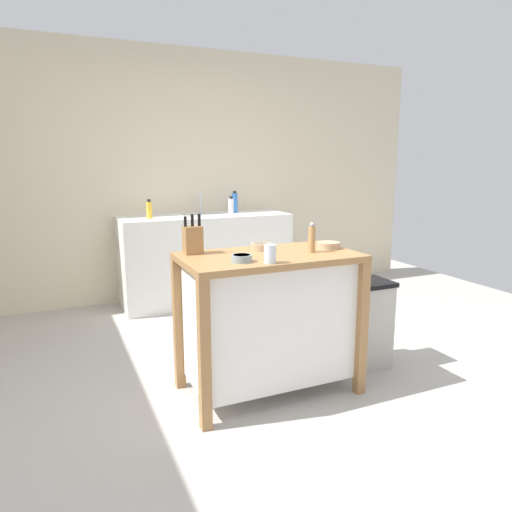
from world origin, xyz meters
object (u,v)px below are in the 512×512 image
at_px(kitchen_island, 269,315).
at_px(trash_bin, 364,323).
at_px(bottle_hand_soap, 149,210).
at_px(bowl_ceramic_wide, 242,258).
at_px(bowl_ceramic_small, 262,246).
at_px(knife_block, 193,239).
at_px(sink_faucet, 200,203).
at_px(drinking_cup, 270,254).
at_px(bowl_stoneware_deep, 328,245).
at_px(bottle_dish_soap, 235,203).
at_px(pepper_grinder, 312,238).
at_px(bottle_spray_cleaner, 231,206).

xyz_separation_m(kitchen_island, trash_bin, (0.78, 0.06, -0.19)).
xyz_separation_m(kitchen_island, bottle_hand_soap, (-0.33, 1.99, 0.50)).
height_order(bowl_ceramic_wide, bowl_ceramic_small, bowl_ceramic_small).
xyz_separation_m(bowl_ceramic_small, trash_bin, (0.77, -0.08, -0.61)).
relative_size(knife_block, trash_bin, 0.39).
xyz_separation_m(kitchen_island, knife_block, (-0.42, 0.20, 0.49)).
height_order(sink_faucet, bottle_hand_soap, sink_faucet).
height_order(drinking_cup, trash_bin, drinking_cup).
relative_size(bowl_stoneware_deep, bottle_dish_soap, 0.64).
xyz_separation_m(bowl_ceramic_small, sink_faucet, (0.24, 2.06, 0.10)).
relative_size(trash_bin, bottle_hand_soap, 3.39).
height_order(kitchen_island, knife_block, knife_block).
height_order(pepper_grinder, trash_bin, pepper_grinder).
height_order(sink_faucet, bottle_spray_cleaner, sink_faucet).
bearing_deg(knife_block, bowl_ceramic_wide, -61.70).
bearing_deg(pepper_grinder, drinking_cup, -153.94).
height_order(knife_block, pepper_grinder, knife_block).
distance_m(pepper_grinder, bottle_hand_soap, 2.13).
bearing_deg(drinking_cup, kitchen_island, 65.40).
xyz_separation_m(knife_block, drinking_cup, (0.31, -0.44, -0.04)).
relative_size(sink_faucet, bottle_dish_soap, 0.95).
relative_size(bowl_stoneware_deep, sink_faucet, 0.67).
relative_size(bowl_ceramic_small, drinking_cup, 1.28).
height_order(bottle_hand_soap, bottle_spray_cleaner, bottle_spray_cleaner).
distance_m(bowl_ceramic_small, sink_faucet, 2.08).
bearing_deg(pepper_grinder, bottle_dish_soap, 81.03).
distance_m(drinking_cup, bottle_spray_cleaner, 2.30).
xyz_separation_m(bowl_ceramic_small, bowl_stoneware_deep, (0.42, -0.13, -0.00)).
xyz_separation_m(bowl_ceramic_small, pepper_grinder, (0.25, -0.20, 0.07)).
bearing_deg(bowl_stoneware_deep, bottle_dish_soap, 85.20).
height_order(kitchen_island, bottle_dish_soap, bottle_dish_soap).
bearing_deg(trash_bin, kitchen_island, -175.70).
xyz_separation_m(kitchen_island, bowl_ceramic_wide, (-0.24, -0.14, 0.42)).
height_order(drinking_cup, sink_faucet, sink_faucet).
relative_size(bowl_stoneware_deep, bottle_spray_cleaner, 0.78).
height_order(kitchen_island, drinking_cup, drinking_cup).
height_order(bowl_ceramic_wide, bottle_dish_soap, bottle_dish_soap).
height_order(knife_block, bowl_ceramic_small, knife_block).
distance_m(bowl_ceramic_wide, trash_bin, 1.21).
xyz_separation_m(bowl_stoneware_deep, bottle_dish_soap, (0.18, 2.13, 0.10)).
distance_m(kitchen_island, bowl_ceramic_wide, 0.50).
height_order(kitchen_island, bowl_stoneware_deep, bowl_stoneware_deep).
xyz_separation_m(bowl_ceramic_wide, bottle_hand_soap, (-0.09, 2.13, 0.08)).
distance_m(pepper_grinder, sink_faucet, 2.26).
distance_m(bowl_ceramic_wide, bowl_ceramic_small, 0.38).
bearing_deg(sink_faucet, bowl_ceramic_wide, -101.78).
distance_m(pepper_grinder, bottle_spray_cleaner, 2.05).
bearing_deg(pepper_grinder, bottle_hand_soap, 106.27).
distance_m(knife_block, bottle_hand_soap, 1.79).
relative_size(drinking_cup, trash_bin, 0.17).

